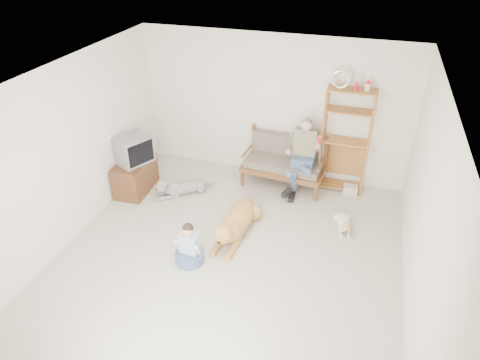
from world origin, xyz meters
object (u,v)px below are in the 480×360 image
(loveseat, at_px, (284,161))
(etagere, at_px, (345,140))
(golden_retriever, at_px, (235,223))
(tv_stand, at_px, (135,176))

(loveseat, distance_m, etagere, 1.16)
(etagere, xyz_separation_m, golden_retriever, (-1.44, -1.91, -0.78))
(tv_stand, relative_size, golden_retriever, 0.54)
(etagere, relative_size, golden_retriever, 1.32)
(loveseat, bearing_deg, golden_retriever, -98.64)
(tv_stand, xyz_separation_m, golden_retriever, (2.16, -0.70, -0.09))
(etagere, height_order, tv_stand, etagere)
(golden_retriever, bearing_deg, loveseat, 81.01)
(tv_stand, height_order, golden_retriever, tv_stand)
(etagere, distance_m, tv_stand, 3.85)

